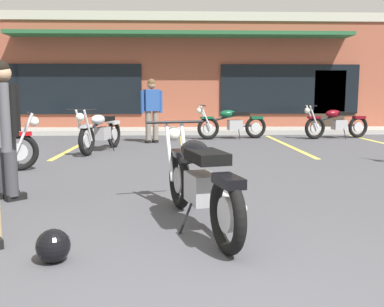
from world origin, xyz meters
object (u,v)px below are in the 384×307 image
(motorcycle_black_cruiser, at_px, (336,123))
(motorcycle_orange_scrambler, at_px, (101,131))
(person_in_shorts_foreground, at_px, (4,122))
(motorcycle_silver_naked, at_px, (232,123))
(motorcycle_foreground_classic, at_px, (199,179))
(helmet_on_pavement, at_px, (53,246))
(person_in_black_shirt, at_px, (152,107))

(motorcycle_black_cruiser, bearing_deg, motorcycle_orange_scrambler, -157.59)
(person_in_shorts_foreground, bearing_deg, motorcycle_silver_naked, 62.42)
(motorcycle_foreground_classic, xyz_separation_m, motorcycle_orange_scrambler, (-1.90, 5.50, 0.00))
(motorcycle_foreground_classic, distance_m, motorcycle_black_cruiser, 9.25)
(motorcycle_orange_scrambler, distance_m, helmet_on_pavement, 6.41)
(motorcycle_silver_naked, relative_size, person_in_shorts_foreground, 1.25)
(motorcycle_silver_naked, relative_size, motorcycle_orange_scrambler, 1.01)
(motorcycle_foreground_classic, relative_size, helmet_on_pavement, 7.96)
(motorcycle_silver_naked, xyz_separation_m, motorcycle_orange_scrambler, (-3.28, -2.60, 0.00))
(motorcycle_silver_naked, relative_size, helmet_on_pavement, 8.02)
(motorcycle_foreground_classic, distance_m, motorcycle_silver_naked, 8.22)
(motorcycle_black_cruiser, xyz_separation_m, person_in_black_shirt, (-5.28, -0.94, 0.49))
(motorcycle_foreground_classic, relative_size, motorcycle_orange_scrambler, 1.00)
(person_in_black_shirt, height_order, person_in_shorts_foreground, same)
(helmet_on_pavement, bearing_deg, motorcycle_foreground_classic, 36.47)
(motorcycle_foreground_classic, xyz_separation_m, motorcycle_black_cruiser, (4.43, 8.12, 0.00))
(motorcycle_foreground_classic, relative_size, person_in_black_shirt, 1.24)
(motorcycle_foreground_classic, height_order, person_in_black_shirt, person_in_black_shirt)
(motorcycle_foreground_classic, height_order, motorcycle_black_cruiser, same)
(person_in_black_shirt, bearing_deg, motorcycle_orange_scrambler, -122.10)
(motorcycle_orange_scrambler, bearing_deg, person_in_black_shirt, 57.90)
(motorcycle_black_cruiser, height_order, helmet_on_pavement, motorcycle_black_cruiser)
(person_in_black_shirt, xyz_separation_m, helmet_on_pavement, (-0.30, -8.03, -0.82))
(person_in_black_shirt, bearing_deg, motorcycle_foreground_classic, -83.21)
(motorcycle_silver_naked, bearing_deg, motorcycle_foreground_classic, -99.63)
(motorcycle_silver_naked, bearing_deg, person_in_black_shirt, -157.43)
(person_in_shorts_foreground, height_order, helmet_on_pavement, person_in_shorts_foreground)
(motorcycle_orange_scrambler, distance_m, person_in_shorts_foreground, 4.40)
(motorcycle_silver_naked, bearing_deg, motorcycle_orange_scrambler, -141.60)
(person_in_black_shirt, distance_m, helmet_on_pavement, 8.08)
(motorcycle_orange_scrambler, bearing_deg, person_in_shorts_foreground, -94.69)
(motorcycle_black_cruiser, relative_size, person_in_black_shirt, 1.24)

